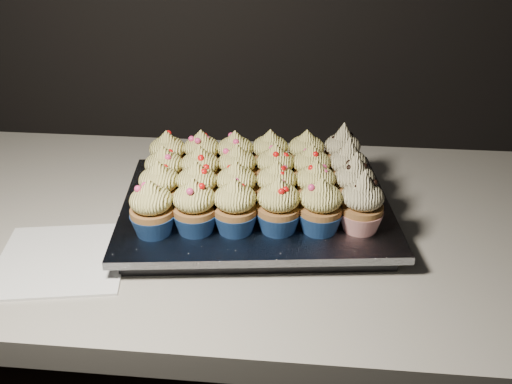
# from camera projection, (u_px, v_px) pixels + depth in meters

# --- Properties ---
(worktop) EXTENTS (2.44, 0.64, 0.04)m
(worktop) POSITION_uv_depth(u_px,v_px,m) (393.00, 232.00, 0.91)
(worktop) COLOR beige
(worktop) RESTS_ON cabinet
(napkin) EXTENTS (0.21, 0.21, 0.00)m
(napkin) POSITION_uv_depth(u_px,v_px,m) (62.00, 259.00, 0.81)
(napkin) COLOR white
(napkin) RESTS_ON worktop
(baking_tray) EXTENTS (0.42, 0.34, 0.02)m
(baking_tray) POSITION_uv_depth(u_px,v_px,m) (256.00, 214.00, 0.90)
(baking_tray) COLOR black
(baking_tray) RESTS_ON worktop
(foil_lining) EXTENTS (0.45, 0.37, 0.01)m
(foil_lining) POSITION_uv_depth(u_px,v_px,m) (256.00, 204.00, 0.89)
(foil_lining) COLOR silver
(foil_lining) RESTS_ON baking_tray
(cupcake_0) EXTENTS (0.06, 0.06, 0.08)m
(cupcake_0) POSITION_uv_depth(u_px,v_px,m) (152.00, 210.00, 0.79)
(cupcake_0) COLOR navy
(cupcake_0) RESTS_ON foil_lining
(cupcake_1) EXTENTS (0.06, 0.06, 0.08)m
(cupcake_1) POSITION_uv_depth(u_px,v_px,m) (195.00, 208.00, 0.80)
(cupcake_1) COLOR navy
(cupcake_1) RESTS_ON foil_lining
(cupcake_2) EXTENTS (0.06, 0.06, 0.08)m
(cupcake_2) POSITION_uv_depth(u_px,v_px,m) (235.00, 207.00, 0.80)
(cupcake_2) COLOR navy
(cupcake_2) RESTS_ON foil_lining
(cupcake_3) EXTENTS (0.06, 0.06, 0.08)m
(cupcake_3) POSITION_uv_depth(u_px,v_px,m) (279.00, 207.00, 0.80)
(cupcake_3) COLOR navy
(cupcake_3) RESTS_ON foil_lining
(cupcake_4) EXTENTS (0.06, 0.06, 0.08)m
(cupcake_4) POSITION_uv_depth(u_px,v_px,m) (320.00, 207.00, 0.80)
(cupcake_4) COLOR navy
(cupcake_4) RESTS_ON foil_lining
(cupcake_5) EXTENTS (0.06, 0.06, 0.10)m
(cupcake_5) POSITION_uv_depth(u_px,v_px,m) (362.00, 205.00, 0.80)
(cupcake_5) COLOR #A71D17
(cupcake_5) RESTS_ON foil_lining
(cupcake_6) EXTENTS (0.06, 0.06, 0.08)m
(cupcake_6) POSITION_uv_depth(u_px,v_px,m) (160.00, 189.00, 0.85)
(cupcake_6) COLOR navy
(cupcake_6) RESTS_ON foil_lining
(cupcake_7) EXTENTS (0.06, 0.06, 0.08)m
(cupcake_7) POSITION_uv_depth(u_px,v_px,m) (197.00, 189.00, 0.85)
(cupcake_7) COLOR navy
(cupcake_7) RESTS_ON foil_lining
(cupcake_8) EXTENTS (0.06, 0.06, 0.08)m
(cupcake_8) POSITION_uv_depth(u_px,v_px,m) (236.00, 189.00, 0.85)
(cupcake_8) COLOR navy
(cupcake_8) RESTS_ON foil_lining
(cupcake_9) EXTENTS (0.06, 0.06, 0.08)m
(cupcake_9) POSITION_uv_depth(u_px,v_px,m) (277.00, 189.00, 0.85)
(cupcake_9) COLOR navy
(cupcake_9) RESTS_ON foil_lining
(cupcake_10) EXTENTS (0.06, 0.06, 0.08)m
(cupcake_10) POSITION_uv_depth(u_px,v_px,m) (315.00, 188.00, 0.85)
(cupcake_10) COLOR navy
(cupcake_10) RESTS_ON foil_lining
(cupcake_11) EXTENTS (0.06, 0.06, 0.10)m
(cupcake_11) POSITION_uv_depth(u_px,v_px,m) (354.00, 185.00, 0.85)
(cupcake_11) COLOR #A71D17
(cupcake_11) RESTS_ON foil_lining
(cupcake_12) EXTENTS (0.06, 0.06, 0.08)m
(cupcake_12) POSITION_uv_depth(u_px,v_px,m) (165.00, 173.00, 0.89)
(cupcake_12) COLOR navy
(cupcake_12) RESTS_ON foil_lining
(cupcake_13) EXTENTS (0.06, 0.06, 0.08)m
(cupcake_13) POSITION_uv_depth(u_px,v_px,m) (201.00, 172.00, 0.90)
(cupcake_13) COLOR navy
(cupcake_13) RESTS_ON foil_lining
(cupcake_14) EXTENTS (0.06, 0.06, 0.08)m
(cupcake_14) POSITION_uv_depth(u_px,v_px,m) (237.00, 171.00, 0.90)
(cupcake_14) COLOR navy
(cupcake_14) RESTS_ON foil_lining
(cupcake_15) EXTENTS (0.06, 0.06, 0.08)m
(cupcake_15) POSITION_uv_depth(u_px,v_px,m) (275.00, 171.00, 0.90)
(cupcake_15) COLOR navy
(cupcake_15) RESTS_ON foil_lining
(cupcake_16) EXTENTS (0.06, 0.06, 0.08)m
(cupcake_16) POSITION_uv_depth(u_px,v_px,m) (311.00, 171.00, 0.90)
(cupcake_16) COLOR navy
(cupcake_16) RESTS_ON foil_lining
(cupcake_17) EXTENTS (0.06, 0.06, 0.10)m
(cupcake_17) POSITION_uv_depth(u_px,v_px,m) (347.00, 169.00, 0.90)
(cupcake_17) COLOR #A71D17
(cupcake_17) RESTS_ON foil_lining
(cupcake_18) EXTENTS (0.06, 0.06, 0.08)m
(cupcake_18) POSITION_uv_depth(u_px,v_px,m) (168.00, 157.00, 0.95)
(cupcake_18) COLOR navy
(cupcake_18) RESTS_ON foil_lining
(cupcake_19) EXTENTS (0.06, 0.06, 0.08)m
(cupcake_19) POSITION_uv_depth(u_px,v_px,m) (202.00, 156.00, 0.95)
(cupcake_19) COLOR navy
(cupcake_19) RESTS_ON foil_lining
(cupcake_20) EXTENTS (0.06, 0.06, 0.08)m
(cupcake_20) POSITION_uv_depth(u_px,v_px,m) (235.00, 157.00, 0.95)
(cupcake_20) COLOR navy
(cupcake_20) RESTS_ON foil_lining
(cupcake_21) EXTENTS (0.06, 0.06, 0.08)m
(cupcake_21) POSITION_uv_depth(u_px,v_px,m) (270.00, 155.00, 0.95)
(cupcake_21) COLOR navy
(cupcake_21) RESTS_ON foil_lining
(cupcake_22) EXTENTS (0.06, 0.06, 0.08)m
(cupcake_22) POSITION_uv_depth(u_px,v_px,m) (306.00, 156.00, 0.95)
(cupcake_22) COLOR navy
(cupcake_22) RESTS_ON foil_lining
(cupcake_23) EXTENTS (0.06, 0.06, 0.10)m
(cupcake_23) POSITION_uv_depth(u_px,v_px,m) (342.00, 153.00, 0.96)
(cupcake_23) COLOR #A71D17
(cupcake_23) RESTS_ON foil_lining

